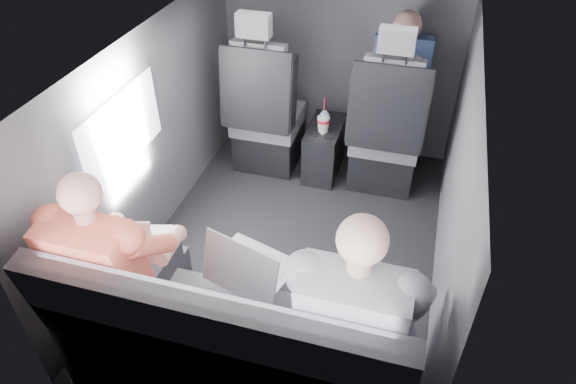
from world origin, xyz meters
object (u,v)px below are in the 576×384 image
(center_console, at_px, (324,149))
(laptop_silver, at_px, (248,266))
(rear_bench, at_px, (232,351))
(front_seat_right, at_px, (386,138))
(laptop_white, at_px, (132,242))
(front_seat_left, at_px, (266,120))
(water_bottle, at_px, (324,123))
(passenger_front_right, at_px, (399,78))
(laptop_black, at_px, (365,294))
(passenger_rear_right, at_px, (355,315))
(soda_cup, at_px, (323,124))
(passenger_rear_left, at_px, (119,264))

(center_console, distance_m, laptop_silver, 1.76)
(rear_bench, relative_size, laptop_silver, 3.61)
(front_seat_right, relative_size, laptop_white, 3.51)
(front_seat_left, relative_size, water_bottle, 7.31)
(water_bottle, xyz_separation_m, laptop_silver, (0.01, -1.63, 0.16))
(center_console, height_order, passenger_front_right, passenger_front_right)
(water_bottle, bearing_deg, laptop_black, -71.32)
(passenger_rear_right, bearing_deg, water_bottle, 106.73)
(rear_bench, xyz_separation_m, passenger_front_right, (0.47, 2.16, 0.44))
(front_seat_left, bearing_deg, passenger_front_right, 15.61)
(front_seat_left, height_order, laptop_white, front_seat_left)
(soda_cup, distance_m, passenger_rear_right, 1.85)
(center_console, distance_m, passenger_front_right, 0.76)
(laptop_silver, distance_m, laptop_black, 0.54)
(laptop_white, relative_size, passenger_front_right, 0.45)
(center_console, distance_m, passenger_rear_right, 1.97)
(front_seat_right, relative_size, water_bottle, 7.31)
(rear_bench, distance_m, water_bottle, 1.87)
(soda_cup, height_order, passenger_rear_left, passenger_rear_left)
(front_seat_left, xyz_separation_m, soda_cup, (0.45, -0.05, 0.07))
(passenger_rear_left, bearing_deg, soda_cup, 71.91)
(laptop_silver, distance_m, passenger_rear_right, 0.54)
(laptop_black, bearing_deg, front_seat_left, 121.02)
(soda_cup, height_order, passenger_front_right, passenger_front_right)
(laptop_white, distance_m, passenger_rear_right, 1.13)
(front_seat_right, bearing_deg, water_bottle, -174.51)
(rear_bench, bearing_deg, water_bottle, 89.84)
(front_seat_right, bearing_deg, laptop_black, -86.38)
(rear_bench, relative_size, water_bottle, 9.24)
(passenger_rear_left, bearing_deg, center_console, 72.78)
(front_seat_left, bearing_deg, center_console, 5.07)
(water_bottle, distance_m, passenger_front_right, 0.62)
(center_console, distance_m, water_bottle, 0.29)
(passenger_rear_right, bearing_deg, laptop_silver, 165.08)
(laptop_silver, xyz_separation_m, laptop_black, (0.54, -0.00, -0.01))
(soda_cup, bearing_deg, laptop_black, -71.16)
(passenger_rear_left, bearing_deg, passenger_front_right, 63.13)
(soda_cup, relative_size, passenger_rear_right, 0.22)
(rear_bench, distance_m, laptop_white, 0.71)
(front_seat_left, bearing_deg, laptop_white, -94.73)
(rear_bench, bearing_deg, center_console, 90.00)
(soda_cup, relative_size, laptop_white, 0.76)
(front_seat_left, height_order, center_console, front_seat_left)
(laptop_silver, bearing_deg, center_console, 90.48)
(rear_bench, bearing_deg, laptop_silver, 86.46)
(laptop_black, bearing_deg, soda_cup, 108.84)
(laptop_white, bearing_deg, water_bottle, 69.91)
(soda_cup, distance_m, laptop_black, 1.72)
(front_seat_left, distance_m, soda_cup, 0.46)
(laptop_black, bearing_deg, passenger_rear_left, -173.23)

